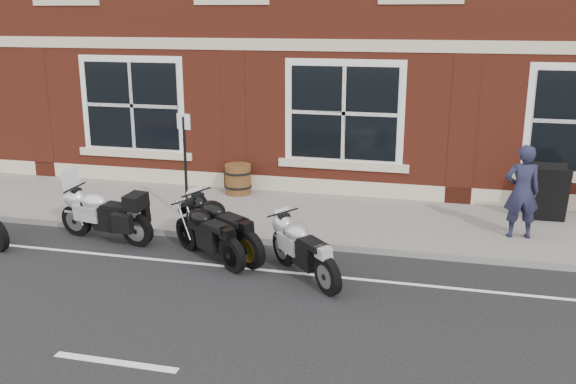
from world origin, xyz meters
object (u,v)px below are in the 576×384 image
Objects in this scene: moto_naked_black at (209,231)px; parking_sign at (185,160)px; moto_touring_silver at (104,212)px; a_board_sign at (549,193)px; barrel_planter at (238,179)px; pedestrian_left at (522,192)px; moto_sport_black at (223,225)px; moto_sport_silver at (305,247)px.

moto_naked_black is 0.79× the size of parking_sign.
moto_touring_silver is 2.26m from moto_naked_black.
barrel_planter is at bearing 175.09° from a_board_sign.
moto_touring_silver is 0.95× the size of parking_sign.
pedestrian_left is 1.55× the size of a_board_sign.
moto_sport_black is at bearing 2.95° from moto_naked_black.
a_board_sign is at bearing -0.48° from moto_sport_silver.
moto_sport_black is at bearing -33.54° from parking_sign.
moto_touring_silver is at bearing 114.51° from moto_naked_black.
a_board_sign is at bearing 28.33° from parking_sign.
a_board_sign is at bearing -27.29° from moto_sport_black.
moto_naked_black is at bearing 14.56° from pedestrian_left.
pedestrian_left is (5.00, 1.87, 0.42)m from moto_sport_black.
a_board_sign is (4.05, 3.68, 0.17)m from moto_sport_silver.
moto_touring_silver is at bearing -115.33° from barrel_planter.
parking_sign is (-0.36, -2.07, 0.88)m from barrel_planter.
moto_sport_black is 1.97m from parking_sign.
pedestrian_left reaches higher than moto_naked_black.
a_board_sign is (5.80, 3.30, 0.17)m from moto_naked_black.
moto_touring_silver is 3.55m from barrel_planter.
moto_touring_silver is 1.81m from parking_sign.
moto_sport_black is 1.66× the size of a_board_sign.
moto_touring_silver reaches higher than moto_naked_black.
moto_touring_silver is at bearing -121.21° from parking_sign.
moto_sport_silver is 3.52m from parking_sign.
barrel_planter is 0.32× the size of parking_sign.
parking_sign is at bearing 69.70° from moto_naked_black.
parking_sign is at bearing -35.11° from moto_touring_silver.
moto_naked_black is at bearing -178.83° from moto_sport_black.
moto_sport_black is at bearing -153.28° from a_board_sign.
a_board_sign is 6.51m from barrel_planter.
a_board_sign reaches higher than moto_sport_silver.
barrel_planter is (-0.69, 3.66, -0.05)m from moto_naked_black.
moto_sport_black is 0.87× the size of parking_sign.
moto_sport_black reaches higher than moto_sport_silver.
parking_sign is at bearing 102.36° from moto_sport_silver.
moto_sport_silver is (1.59, -0.62, -0.05)m from moto_sport_black.
barrel_planter is at bearing 48.28° from moto_sport_black.
a_board_sign is 7.10m from parking_sign.
moto_naked_black is (-1.75, 0.37, 0.00)m from moto_sport_silver.
parking_sign reaches higher than moto_sport_black.
a_board_sign is at bearing -3.16° from barrel_planter.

